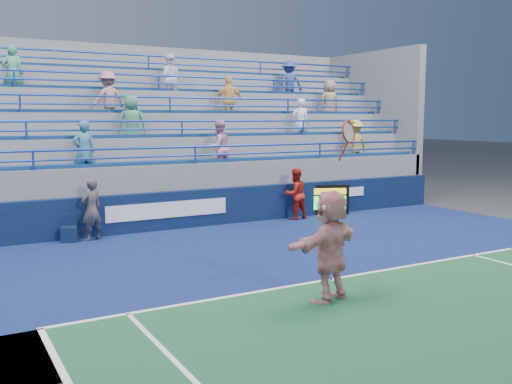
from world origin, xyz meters
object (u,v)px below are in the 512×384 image
judge_chair (69,233)px  tennis_player (330,246)px  serve_speed_board (327,200)px  ball_girl (295,194)px  line_judge (92,210)px

judge_chair → tennis_player: bearing=-67.2°
judge_chair → tennis_player: (3.01, -7.16, 0.76)m
serve_speed_board → ball_girl: (-1.38, -0.17, 0.31)m
serve_speed_board → judge_chair: serve_speed_board is taller
tennis_player → line_judge: 7.47m
tennis_player → serve_speed_board: bearing=53.9°
serve_speed_board → line_judge: line_judge is taller
ball_girl → judge_chair: bearing=-4.0°
line_judge → ball_girl: 6.35m
judge_chair → ball_girl: ball_girl is taller
judge_chair → ball_girl: 6.95m
line_judge → ball_girl: line_judge is taller
serve_speed_board → ball_girl: 1.42m
line_judge → ball_girl: size_ratio=1.01×
tennis_player → judge_chair: bearing=112.8°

